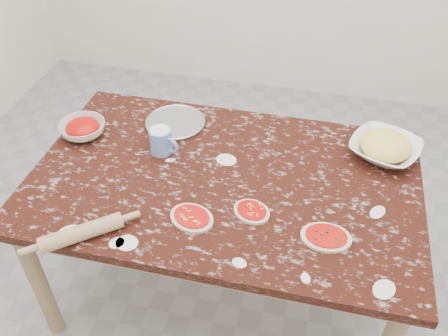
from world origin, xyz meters
The scene contains 10 objects.
ground centered at (0.00, 0.00, 0.00)m, with size 4.00×4.00×0.00m, color gray.
worktable centered at (0.00, 0.00, 0.67)m, with size 1.60×1.00×0.75m.
pizza_tray centered at (-0.31, 0.32, 0.76)m, with size 0.28×0.28×0.01m, color #B2B2B7.
sauce_bowl centered at (-0.69, 0.13, 0.78)m, with size 0.21×0.21×0.06m, color white.
cheese_bowl centered at (0.64, 0.30, 0.79)m, with size 0.29×0.29×0.07m, color white.
flour_mug centered at (-0.30, 0.10, 0.81)m, with size 0.14×0.10×0.11m.
pizza_left centered at (-0.06, -0.26, 0.76)m, with size 0.21×0.19×0.02m.
pizza_mid centered at (0.15, -0.17, 0.76)m, with size 0.18×0.17×0.02m.
pizza_right centered at (0.44, -0.24, 0.76)m, with size 0.19×0.15×0.02m.
rolling_pin centered at (-0.42, -0.44, 0.78)m, with size 0.06×0.06×0.30m, color tan.
Camera 1 is at (0.34, -1.43, 2.07)m, focal length 38.17 mm.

